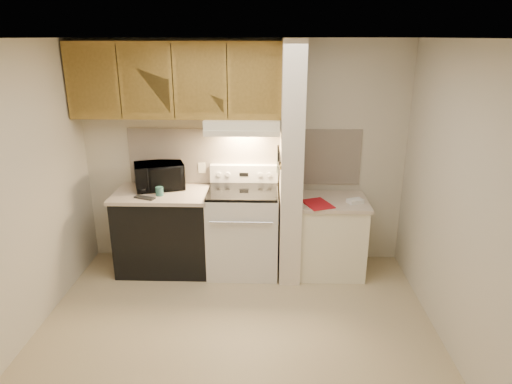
{
  "coord_description": "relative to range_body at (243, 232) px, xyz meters",
  "views": [
    {
      "loc": [
        0.28,
        -3.47,
        2.52
      ],
      "look_at": [
        0.16,
        0.75,
        1.07
      ],
      "focal_mm": 32.0,
      "sensor_mm": 36.0,
      "label": 1
    }
  ],
  "objects": [
    {
      "name": "cab_gap_b",
      "position": [
        -0.69,
        0.01,
        1.62
      ],
      "size": [
        0.01,
        0.01,
        0.73
      ],
      "primitive_type": "cube",
      "color": "black",
      "rests_on": "upper_cabinets"
    },
    {
      "name": "cooktop",
      "position": [
        0.0,
        0.0,
        0.48
      ],
      "size": [
        0.74,
        0.64,
        0.03
      ],
      "primitive_type": "cube",
      "color": "black",
      "rests_on": "range_body"
    },
    {
      "name": "knife_blade_d",
      "position": [
        0.38,
        0.03,
        0.76
      ],
      "size": [
        0.01,
        0.04,
        0.16
      ],
      "primitive_type": "cube",
      "color": "silver",
      "rests_on": "knife_strip"
    },
    {
      "name": "partition_pillar",
      "position": [
        0.51,
        -0.01,
        0.79
      ],
      "size": [
        0.22,
        0.7,
        2.5
      ],
      "primitive_type": "cube",
      "color": "beige",
      "rests_on": "floor"
    },
    {
      "name": "range_display",
      "position": [
        0.0,
        0.24,
        0.59
      ],
      "size": [
        0.1,
        0.01,
        0.04
      ],
      "primitive_type": "cube",
      "color": "black",
      "rests_on": "range_backguard"
    },
    {
      "name": "left_countertop",
      "position": [
        -0.88,
        0.01,
        0.43
      ],
      "size": [
        1.04,
        0.67,
        0.04
      ],
      "primitive_type": "cube",
      "color": "beige",
      "rests_on": "dishwasher_front"
    },
    {
      "name": "microwave",
      "position": [
        -0.93,
        0.15,
        0.59
      ],
      "size": [
        0.61,
        0.5,
        0.29
      ],
      "primitive_type": "imported",
      "rotation": [
        0.0,
        0.0,
        0.33
      ],
      "color": "black",
      "rests_on": "left_countertop"
    },
    {
      "name": "cab_door_d",
      "position": [
        0.13,
        0.01,
        1.62
      ],
      "size": [
        0.46,
        0.01,
        0.63
      ],
      "primitive_type": "cube",
      "color": "olive",
      "rests_on": "upper_cabinets"
    },
    {
      "name": "red_folder",
      "position": [
        0.79,
        -0.16,
        0.4
      ],
      "size": [
        0.35,
        0.4,
        0.01
      ],
      "primitive_type": "cube",
      "rotation": [
        0.0,
        0.0,
        0.39
      ],
      "color": "#A51018",
      "rests_on": "right_countertop"
    },
    {
      "name": "teal_jar",
      "position": [
        -0.88,
        -0.09,
        0.5
      ],
      "size": [
        0.09,
        0.09,
        0.09
      ],
      "primitive_type": "cylinder",
      "rotation": [
        0.0,
        0.0,
        -0.14
      ],
      "color": "#2D615A",
      "rests_on": "left_countertop"
    },
    {
      "name": "upper_cabinets",
      "position": [
        -0.69,
        0.17,
        1.62
      ],
      "size": [
        2.18,
        0.33,
        0.77
      ],
      "primitive_type": "cube",
      "color": "olive",
      "rests_on": "wall_back"
    },
    {
      "name": "knife_blade_b",
      "position": [
        0.38,
        -0.14,
        0.75
      ],
      "size": [
        0.01,
        0.04,
        0.18
      ],
      "primitive_type": "cube",
      "color": "silver",
      "rests_on": "knife_strip"
    },
    {
      "name": "range_knob_left_inner",
      "position": [
        -0.18,
        0.24,
        0.59
      ],
      "size": [
        0.05,
        0.02,
        0.05
      ],
      "primitive_type": "cylinder",
      "rotation": [
        1.57,
        0.0,
        0.0
      ],
      "color": "silver",
      "rests_on": "range_backguard"
    },
    {
      "name": "knife_handle_c",
      "position": [
        0.38,
        -0.06,
        0.91
      ],
      "size": [
        0.02,
        0.02,
        0.1
      ],
      "primitive_type": "cylinder",
      "color": "black",
      "rests_on": "knife_strip"
    },
    {
      "name": "hood_lip",
      "position": [
        0.0,
        -0.08,
        1.12
      ],
      "size": [
        0.78,
        0.04,
        0.06
      ],
      "primitive_type": "cube",
      "color": "#F3ECCD",
      "rests_on": "range_hood"
    },
    {
      "name": "knife_handle_a",
      "position": [
        0.38,
        -0.21,
        0.91
      ],
      "size": [
        0.02,
        0.02,
        0.1
      ],
      "primitive_type": "cylinder",
      "color": "black",
      "rests_on": "knife_strip"
    },
    {
      "name": "backsplash",
      "position": [
        0.0,
        0.33,
        0.78
      ],
      "size": [
        2.6,
        0.02,
        0.63
      ],
      "primitive_type": "cube",
      "color": "white",
      "rests_on": "wall_back"
    },
    {
      "name": "wall_right",
      "position": [
        1.8,
        -1.16,
        0.79
      ],
      "size": [
        0.02,
        3.0,
        2.5
      ],
      "primitive_type": "cube",
      "color": "beige",
      "rests_on": "floor"
    },
    {
      "name": "cab_gap_a",
      "position": [
        -1.23,
        0.01,
        1.62
      ],
      "size": [
        0.01,
        0.01,
        0.73
      ],
      "primitive_type": "cube",
      "color": "black",
      "rests_on": "upper_cabinets"
    },
    {
      "name": "range_knob_left_outer",
      "position": [
        -0.28,
        0.24,
        0.59
      ],
      "size": [
        0.05,
        0.02,
        0.05
      ],
      "primitive_type": "cylinder",
      "rotation": [
        1.57,
        0.0,
        0.0
      ],
      "color": "silver",
      "rests_on": "range_backguard"
    },
    {
      "name": "cab_door_a",
      "position": [
        -1.51,
        0.01,
        1.62
      ],
      "size": [
        0.46,
        0.01,
        0.63
      ],
      "primitive_type": "cube",
      "color": "olive",
      "rests_on": "upper_cabinets"
    },
    {
      "name": "range_knob_right_outer",
      "position": [
        0.28,
        0.24,
        0.59
      ],
      "size": [
        0.05,
        0.02,
        0.05
      ],
      "primitive_type": "cylinder",
      "rotation": [
        1.57,
        0.0,
        0.0
      ],
      "color": "silver",
      "rests_on": "range_backguard"
    },
    {
      "name": "cab_gap_c",
      "position": [
        -0.14,
        0.01,
        1.62
      ],
      "size": [
        0.01,
        0.01,
        0.73
      ],
      "primitive_type": "cube",
      "color": "black",
      "rests_on": "upper_cabinets"
    },
    {
      "name": "oven_handle",
      "position": [
        0.0,
        -0.35,
        0.26
      ],
      "size": [
        0.65,
        0.02,
        0.02
      ],
      "primitive_type": "cylinder",
      "rotation": [
        0.0,
        1.57,
        0.0
      ],
      "color": "silver",
      "rests_on": "range_body"
    },
    {
      "name": "range_hood",
      "position": [
        0.0,
        0.12,
        1.17
      ],
      "size": [
        0.78,
        0.44,
        0.15
      ],
      "primitive_type": "cube",
      "color": "#F3ECCD",
      "rests_on": "upper_cabinets"
    },
    {
      "name": "cab_door_b",
      "position": [
        -0.96,
        0.01,
        1.62
      ],
      "size": [
        0.46,
        0.01,
        0.63
      ],
      "primitive_type": "cube",
      "color": "olive",
      "rests_on": "upper_cabinets"
    },
    {
      "name": "knife_strip",
      "position": [
        0.39,
        -0.06,
        0.86
      ],
      "size": [
        0.02,
        0.42,
        0.04
      ],
      "primitive_type": "cube",
      "color": "black",
      "rests_on": "partition_pillar"
    },
    {
      "name": "wall_left",
      "position": [
        -1.8,
        -1.16,
        0.79
      ],
      "size": [
        0.02,
        3.0,
        2.5
      ],
      "primitive_type": "cube",
      "color": "beige",
      "rests_on": "floor"
    },
    {
      "name": "right_countertop",
      "position": [
        0.97,
        -0.01,
        0.37
      ],
      "size": [
        0.74,
        0.64,
        0.04
      ],
      "primitive_type": "cube",
      "color": "beige",
      "rests_on": "right_cab_base"
    },
    {
      "name": "spoon_rest",
      "position": [
        -1.01,
        -0.19,
        0.46
      ],
      "size": [
        0.24,
        0.15,
        0.02
      ],
      "primitive_type": "cube",
      "rotation": [
        0.0,
        0.0,
        -0.39
      ],
      "color": "black",
      "rests_on": "left_countertop"
    },
    {
      "name": "knife_blade_e",
      "position": [
        0.38,
        0.09,
        0.75
      ],
      "size": [
        0.01,
        0.04,
        0.18
      ],
      "primitive_type": "cube",
      "color": "silver",
      "rests_on": "knife_strip"
    },
    {
      "name": "knife_handle_e",
      "position": [
        0.38,
        0.11,
        0.91
      ],
      "size": [
        0.02,
        0.02,
        0.1
      ],
      "primitive_type": "cylinder",
      "color": "black",
      "rests_on": "knife_strip"
    },
    {
      "name": "range_body",
      "position": [
        0.0,
        0.0,
        0.0
      ],
      "size": [
        0.76,
        0.65,
        0.92
      ],
      "primitive_type": "cube",
      "color": "silver",
      "rests_on": "floor"
    },
    {
      "name": "knife_handle_b",
      "position": [
        0.38,
        -0.12,
        0.91
      ],
      "size": [
        0.02,
        0.02,
        0.1
      ],
      "primitive_type": "cylinder",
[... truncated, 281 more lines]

